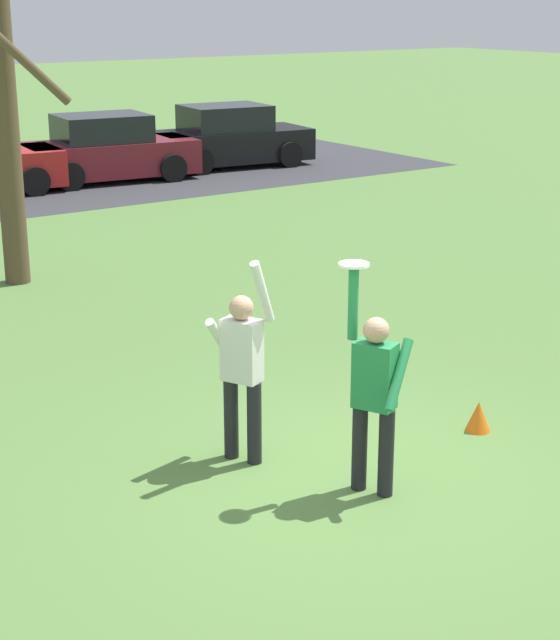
{
  "coord_description": "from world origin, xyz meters",
  "views": [
    {
      "loc": [
        -5.54,
        -6.78,
        4.29
      ],
      "look_at": [
        -0.31,
        0.69,
        1.42
      ],
      "focal_mm": 58.01,
      "sensor_mm": 36.0,
      "label": 1
    }
  ],
  "objects_px": {
    "frisbee_disc": "(354,264)",
    "parked_car_maroon": "(107,151)",
    "person_catcher": "(374,390)",
    "person_defender": "(242,364)",
    "bare_tree_tall": "(2,78)",
    "parked_car_black": "(229,138)",
    "field_cone_orange": "(478,416)"
  },
  "relations": [
    {
      "from": "frisbee_disc",
      "to": "parked_car_maroon",
      "type": "xyz_separation_m",
      "value": [
        5.46,
        16.14,
        -1.37
      ]
    },
    {
      "from": "person_catcher",
      "to": "parked_car_maroon",
      "type": "xyz_separation_m",
      "value": [
        5.36,
        16.34,
        -0.25
      ]
    },
    {
      "from": "person_defender",
      "to": "bare_tree_tall",
      "type": "xyz_separation_m",
      "value": [
        0.64,
        7.43,
        2.15
      ]
    },
    {
      "from": "person_catcher",
      "to": "parked_car_black",
      "type": "distance_m",
      "value": 18.8
    },
    {
      "from": "parked_car_black",
      "to": "field_cone_orange",
      "type": "distance_m",
      "value": 17.63
    },
    {
      "from": "person_catcher",
      "to": "parked_car_black",
      "type": "height_order",
      "value": "person_catcher"
    },
    {
      "from": "parked_car_maroon",
      "to": "parked_car_black",
      "type": "bearing_deg",
      "value": 9.68
    },
    {
      "from": "person_catcher",
      "to": "bare_tree_tall",
      "type": "height_order",
      "value": "bare_tree_tall"
    },
    {
      "from": "person_catcher",
      "to": "parked_car_maroon",
      "type": "height_order",
      "value": "person_catcher"
    },
    {
      "from": "person_defender",
      "to": "parked_car_black",
      "type": "relative_size",
      "value": 0.48
    },
    {
      "from": "frisbee_disc",
      "to": "bare_tree_tall",
      "type": "distance_m",
      "value": 8.52
    },
    {
      "from": "frisbee_disc",
      "to": "bare_tree_tall",
      "type": "bearing_deg",
      "value": 88.96
    },
    {
      "from": "parked_car_black",
      "to": "bare_tree_tall",
      "type": "xyz_separation_m",
      "value": [
        -8.89,
        -7.87,
        2.4
      ]
    },
    {
      "from": "person_catcher",
      "to": "person_defender",
      "type": "height_order",
      "value": "person_catcher"
    },
    {
      "from": "parked_car_black",
      "to": "field_cone_orange",
      "type": "bearing_deg",
      "value": -107.24
    },
    {
      "from": "parked_car_maroon",
      "to": "field_cone_orange",
      "type": "xyz_separation_m",
      "value": [
        -3.59,
        -15.92,
        -0.57
      ]
    },
    {
      "from": "bare_tree_tall",
      "to": "field_cone_orange",
      "type": "height_order",
      "value": "bare_tree_tall"
    },
    {
      "from": "person_catcher",
      "to": "person_defender",
      "type": "distance_m",
      "value": 1.36
    },
    {
      "from": "person_defender",
      "to": "field_cone_orange",
      "type": "height_order",
      "value": "person_defender"
    },
    {
      "from": "frisbee_disc",
      "to": "parked_car_maroon",
      "type": "bearing_deg",
      "value": 71.31
    },
    {
      "from": "frisbee_disc",
      "to": "parked_car_black",
      "type": "relative_size",
      "value": 0.06
    },
    {
      "from": "parked_car_black",
      "to": "bare_tree_tall",
      "type": "height_order",
      "value": "bare_tree_tall"
    },
    {
      "from": "frisbee_disc",
      "to": "field_cone_orange",
      "type": "relative_size",
      "value": 0.84
    },
    {
      "from": "bare_tree_tall",
      "to": "person_catcher",
      "type": "bearing_deg",
      "value": -90.38
    },
    {
      "from": "person_defender",
      "to": "frisbee_disc",
      "type": "bearing_deg",
      "value": -0.0
    },
    {
      "from": "frisbee_disc",
      "to": "field_cone_orange",
      "type": "distance_m",
      "value": 2.7
    },
    {
      "from": "person_defender",
      "to": "field_cone_orange",
      "type": "xyz_separation_m",
      "value": [
        2.36,
        -0.81,
        -0.82
      ]
    },
    {
      "from": "frisbee_disc",
      "to": "parked_car_maroon",
      "type": "relative_size",
      "value": 0.06
    },
    {
      "from": "person_catcher",
      "to": "parked_car_maroon",
      "type": "relative_size",
      "value": 0.49
    },
    {
      "from": "person_defender",
      "to": "frisbee_disc",
      "type": "height_order",
      "value": "frisbee_disc"
    },
    {
      "from": "parked_car_maroon",
      "to": "parked_car_black",
      "type": "height_order",
      "value": "same"
    },
    {
      "from": "parked_car_black",
      "to": "person_defender",
      "type": "bearing_deg",
      "value": -115.17
    }
  ]
}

